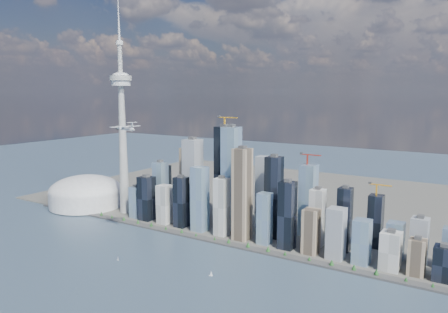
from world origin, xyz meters
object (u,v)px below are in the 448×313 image
Objects in this scene: airplane at (126,128)px; sailboat_west at (118,259)px; sailboat_east at (211,274)px; dome_stadium at (86,193)px; needle_tower at (122,125)px.

sailboat_west is (15.15, -47.64, -247.72)m from airplane.
sailboat_east reaches higher than sailboat_west.
airplane is 6.81× the size of sailboat_east.
sailboat_east is (557.37, -199.99, -36.16)m from dome_stadium.
sailboat_east is at bearing -19.74° from dome_stadium.
dome_stadium is at bearing 171.10° from airplane.
dome_stadium is 2.88× the size of airplane.
airplane is at bearing 121.12° from sailboat_west.
dome_stadium is (-140.00, -10.00, -196.40)m from needle_tower.
dome_stadium is 437.51m from sailboat_west.
needle_tower is 290.38m from airplane.
airplane reaches higher than sailboat_east.
sailboat_west is at bearing -179.02° from sailboat_east.
needle_tower is 407.61m from sailboat_west.
dome_stadium is 451.22m from airplane.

